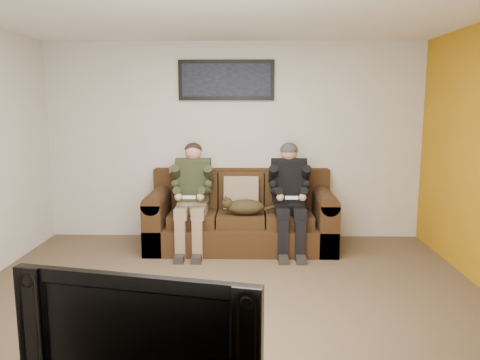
{
  "coord_description": "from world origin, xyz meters",
  "views": [
    {
      "loc": [
        0.21,
        -3.99,
        1.8
      ],
      "look_at": [
        0.1,
        1.2,
        0.95
      ],
      "focal_mm": 35.0,
      "sensor_mm": 36.0,
      "label": 1
    }
  ],
  "objects_px": {
    "sofa": "(241,218)",
    "cat": "(244,207)",
    "television": "(146,334)",
    "framed_poster": "(226,80)",
    "person_left": "(192,190)",
    "person_right": "(289,190)"
  },
  "relations": [
    {
      "from": "sofa",
      "to": "cat",
      "type": "distance_m",
      "value": 0.35
    },
    {
      "from": "sofa",
      "to": "television",
      "type": "bearing_deg",
      "value": -95.68
    },
    {
      "from": "framed_poster",
      "to": "person_left",
      "type": "bearing_deg",
      "value": -124.46
    },
    {
      "from": "person_left",
      "to": "television",
      "type": "bearing_deg",
      "value": -86.49
    },
    {
      "from": "person_left",
      "to": "framed_poster",
      "type": "height_order",
      "value": "framed_poster"
    },
    {
      "from": "cat",
      "to": "framed_poster",
      "type": "height_order",
      "value": "framed_poster"
    },
    {
      "from": "framed_poster",
      "to": "person_right",
      "type": "bearing_deg",
      "value": -35.93
    },
    {
      "from": "television",
      "to": "person_left",
      "type": "bearing_deg",
      "value": 105.55
    },
    {
      "from": "person_left",
      "to": "person_right",
      "type": "relative_size",
      "value": 0.99
    },
    {
      "from": "person_right",
      "to": "cat",
      "type": "bearing_deg",
      "value": -171.73
    },
    {
      "from": "sofa",
      "to": "person_left",
      "type": "relative_size",
      "value": 1.75
    },
    {
      "from": "sofa",
      "to": "person_right",
      "type": "height_order",
      "value": "person_right"
    },
    {
      "from": "framed_poster",
      "to": "television",
      "type": "bearing_deg",
      "value": -92.42
    },
    {
      "from": "person_left",
      "to": "cat",
      "type": "relative_size",
      "value": 2.0
    },
    {
      "from": "sofa",
      "to": "framed_poster",
      "type": "distance_m",
      "value": 1.8
    },
    {
      "from": "framed_poster",
      "to": "television",
      "type": "distance_m",
      "value": 4.39
    },
    {
      "from": "sofa",
      "to": "television",
      "type": "distance_m",
      "value": 3.82
    },
    {
      "from": "sofa",
      "to": "cat",
      "type": "xyz_separation_m",
      "value": [
        0.04,
        -0.27,
        0.21
      ]
    },
    {
      "from": "cat",
      "to": "television",
      "type": "distance_m",
      "value": 3.54
    },
    {
      "from": "cat",
      "to": "television",
      "type": "bearing_deg",
      "value": -96.73
    },
    {
      "from": "person_left",
      "to": "television",
      "type": "xyz_separation_m",
      "value": [
        0.22,
        -3.59,
        -0.01
      ]
    },
    {
      "from": "framed_poster",
      "to": "cat",
      "type": "bearing_deg",
      "value": -70.12
    }
  ]
}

